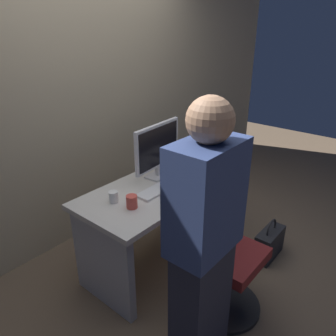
# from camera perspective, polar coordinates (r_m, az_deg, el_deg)

# --- Properties ---
(ground_plane) EXTENTS (9.00, 9.00, 0.00)m
(ground_plane) POSITION_cam_1_polar(r_m,az_deg,el_deg) (3.05, -0.75, -15.07)
(ground_plane) COLOR brown
(wall_back) EXTENTS (6.40, 0.10, 3.00)m
(wall_back) POSITION_cam_1_polar(r_m,az_deg,el_deg) (3.09, -14.50, 15.33)
(wall_back) COLOR tan
(wall_back) RESTS_ON ground
(desk) EXTENTS (1.45, 0.67, 0.73)m
(desk) POSITION_cam_1_polar(r_m,az_deg,el_deg) (2.76, -0.80, -6.84)
(desk) COLOR beige
(desk) RESTS_ON ground
(office_chair) EXTENTS (0.52, 0.52, 0.94)m
(office_chair) POSITION_cam_1_polar(r_m,az_deg,el_deg) (2.41, 9.17, -14.77)
(office_chair) COLOR black
(office_chair) RESTS_ON ground
(person_at_desk) EXTENTS (0.40, 0.24, 1.64)m
(person_at_desk) POSITION_cam_1_polar(r_m,az_deg,el_deg) (1.77, 6.15, -13.76)
(person_at_desk) COLOR #262838
(person_at_desk) RESTS_ON ground
(monitor) EXTENTS (0.54, 0.15, 0.46)m
(monitor) POSITION_cam_1_polar(r_m,az_deg,el_deg) (2.68, -1.79, 3.50)
(monitor) COLOR silver
(monitor) RESTS_ON desk
(keyboard) EXTENTS (0.43, 0.13, 0.02)m
(keyboard) POSITION_cam_1_polar(r_m,az_deg,el_deg) (2.56, -1.35, -3.55)
(keyboard) COLOR white
(keyboard) RESTS_ON desk
(mouse) EXTENTS (0.06, 0.10, 0.03)m
(mouse) POSITION_cam_1_polar(r_m,az_deg,el_deg) (2.79, 2.75, -0.95)
(mouse) COLOR black
(mouse) RESTS_ON desk
(cup_near_keyboard) EXTENTS (0.08, 0.08, 0.09)m
(cup_near_keyboard) POSITION_cam_1_polar(r_m,az_deg,el_deg) (2.31, -6.30, -5.84)
(cup_near_keyboard) COLOR #D84C3F
(cup_near_keyboard) RESTS_ON desk
(cup_by_monitor) EXTENTS (0.07, 0.07, 0.08)m
(cup_by_monitor) POSITION_cam_1_polar(r_m,az_deg,el_deg) (2.41, -9.44, -4.94)
(cup_by_monitor) COLOR white
(cup_by_monitor) RESTS_ON desk
(book_stack) EXTENTS (0.23, 0.21, 0.14)m
(book_stack) POSITION_cam_1_polar(r_m,az_deg,el_deg) (3.03, 2.64, 2.13)
(book_stack) COLOR #338C59
(book_stack) RESTS_ON desk
(cell_phone) EXTENTS (0.08, 0.15, 0.01)m
(cell_phone) POSITION_cam_1_polar(r_m,az_deg,el_deg) (2.91, 8.09, -0.40)
(cell_phone) COLOR black
(cell_phone) RESTS_ON desk
(handbag) EXTENTS (0.34, 0.14, 0.38)m
(handbag) POSITION_cam_1_polar(r_m,az_deg,el_deg) (3.11, 17.14, -12.32)
(handbag) COLOR #262628
(handbag) RESTS_ON ground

